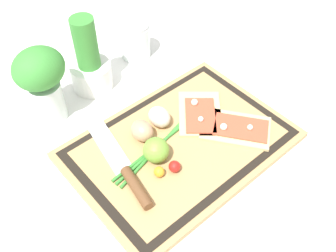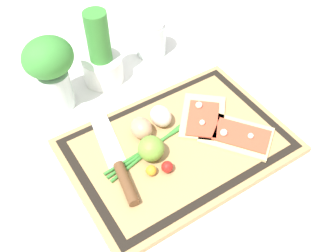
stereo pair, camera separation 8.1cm
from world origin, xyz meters
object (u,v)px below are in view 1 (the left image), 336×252
pizza_slice_near (237,128)px  lime (157,151)px  egg_brown (142,131)px  herb_glass (42,79)px  cherry_tomato_red (175,167)px  sauce_jar (135,42)px  cherry_tomato_yellow (159,172)px  knife (128,174)px  egg_pink (158,118)px  pizza_slice_far (200,114)px  herb_pot (90,65)px

pizza_slice_near → lime: (-0.19, 0.05, 0.02)m
pizza_slice_near → egg_brown: bearing=145.2°
herb_glass → lime: bearing=-70.9°
cherry_tomato_red → sauce_jar: 0.42m
egg_brown → sauce_jar: sauce_jar is taller
pizza_slice_near → egg_brown: size_ratio=3.23×
cherry_tomato_yellow → lime: bearing=55.9°
cherry_tomato_red → herb_glass: (-0.10, 0.32, 0.08)m
knife → egg_brown: size_ratio=4.83×
pizza_slice_near → egg_pink: size_ratio=3.23×
lime → cherry_tomato_red: bearing=-79.2°
egg_pink → herb_glass: 0.27m
egg_pink → cherry_tomato_yellow: 0.14m
pizza_slice_far → cherry_tomato_red: size_ratio=6.87×
pizza_slice_far → herb_pot: herb_pot is taller
knife → cherry_tomato_red: cherry_tomato_red is taller
herb_glass → egg_pink: bearing=-51.3°
pizza_slice_near → cherry_tomato_red: (-0.18, 0.01, 0.01)m
egg_brown → cherry_tomato_yellow: 0.11m
knife → herb_glass: 0.28m
pizza_slice_near → lime: size_ratio=3.27×
egg_pink → cherry_tomato_yellow: size_ratio=2.51×
cherry_tomato_red → knife: bearing=148.3°
cherry_tomato_yellow → cherry_tomato_red: bearing=-19.4°
pizza_slice_near → herb_glass: bearing=130.8°
pizza_slice_far → herb_glass: bearing=136.2°
pizza_slice_far → egg_brown: size_ratio=3.05×
cherry_tomato_red → herb_glass: size_ratio=0.13×
pizza_slice_near → herb_glass: 0.44m
knife → egg_brown: bearing=35.2°
pizza_slice_near → cherry_tomato_red: size_ratio=7.28×
egg_pink → sauce_jar: 0.29m
pizza_slice_far → cherry_tomato_yellow: pizza_slice_far is taller
pizza_slice_far → knife: 0.23m
knife → pizza_slice_far: bearing=6.9°
egg_brown → cherry_tomato_yellow: egg_brown is taller
cherry_tomato_red → herb_pot: (0.03, 0.35, 0.04)m
egg_brown → herb_glass: bearing=117.8°
egg_pink → cherry_tomato_yellow: bearing=-129.2°
herb_pot → sauce_jar: bearing=10.5°
lime → herb_glass: (-0.10, 0.27, 0.07)m
knife → herb_pot: size_ratio=1.37×
cherry_tomato_red → herb_pot: 0.35m
pizza_slice_near → herb_glass: (-0.28, 0.33, 0.09)m
pizza_slice_far → sauce_jar: sauce_jar is taller
cherry_tomato_red → sauce_jar: size_ratio=0.25×
knife → herb_pot: herb_pot is taller
pizza_slice_far → egg_brown: (-0.14, 0.03, 0.02)m
herb_glass → pizza_slice_near: bearing=-49.2°
knife → herb_glass: size_ratio=1.41×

